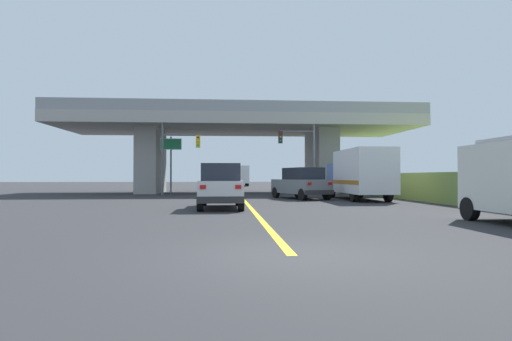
# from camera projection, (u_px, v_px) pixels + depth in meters

# --- Properties ---
(ground) EXTENTS (160.00, 160.00, 0.00)m
(ground) POSITION_uv_depth(u_px,v_px,m) (237.00, 193.00, 38.55)
(ground) COLOR #2B2B2D
(overpass_bridge) EXTENTS (30.85, 10.68, 7.46)m
(overpass_bridge) POSITION_uv_depth(u_px,v_px,m) (237.00, 135.00, 38.62)
(overpass_bridge) COLOR #A8A59E
(overpass_bridge) RESTS_ON ground
(lane_divider_stripe) EXTENTS (0.20, 27.78, 0.01)m
(lane_divider_stripe) POSITION_uv_depth(u_px,v_px,m) (248.00, 205.00, 21.62)
(lane_divider_stripe) COLOR yellow
(lane_divider_stripe) RESTS_ON ground
(suv_lead) EXTENTS (1.96, 4.69, 2.02)m
(suv_lead) POSITION_uv_depth(u_px,v_px,m) (221.00, 186.00, 19.47)
(suv_lead) COLOR silver
(suv_lead) RESTS_ON ground
(suv_crossing) EXTENTS (3.43, 5.17, 2.02)m
(suv_crossing) POSITION_uv_depth(u_px,v_px,m) (301.00, 183.00, 27.75)
(suv_crossing) COLOR slate
(suv_crossing) RESTS_ON ground
(box_truck) EXTENTS (2.33, 7.47, 3.09)m
(box_truck) POSITION_uv_depth(u_px,v_px,m) (360.00, 174.00, 26.64)
(box_truck) COLOR navy
(box_truck) RESTS_ON ground
(traffic_signal_nearside) EXTENTS (2.95, 0.36, 5.85)m
(traffic_signal_nearside) POSITION_uv_depth(u_px,v_px,m) (302.00, 149.00, 34.06)
(traffic_signal_nearside) COLOR slate
(traffic_signal_nearside) RESTS_ON ground
(traffic_signal_farside) EXTENTS (2.98, 0.36, 5.55)m
(traffic_signal_farside) POSITION_uv_depth(u_px,v_px,m) (175.00, 151.00, 33.06)
(traffic_signal_farside) COLOR #56595E
(traffic_signal_farside) RESTS_ON ground
(highway_sign) EXTENTS (1.76, 0.17, 4.77)m
(highway_sign) POSITION_uv_depth(u_px,v_px,m) (171.00, 151.00, 35.44)
(highway_sign) COLOR #56595E
(highway_sign) RESTS_ON ground
(semi_truck_distant) EXTENTS (2.33, 7.52, 3.07)m
(semi_truck_distant) POSITION_uv_depth(u_px,v_px,m) (241.00, 175.00, 65.99)
(semi_truck_distant) COLOR red
(semi_truck_distant) RESTS_ON ground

